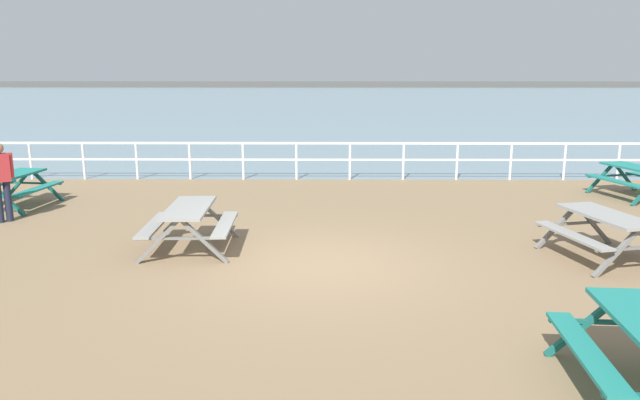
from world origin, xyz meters
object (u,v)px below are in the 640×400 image
(picnic_table_far_left, at_px, (636,174))
(visitor, at_px, (1,177))
(picnic_table_seaward, at_px, (189,217))
(picnic_table_near_left, at_px, (606,225))
(picnic_table_near_right, at_px, (12,182))

(picnic_table_far_left, height_order, visitor, visitor)
(picnic_table_far_left, height_order, picnic_table_seaward, same)
(picnic_table_far_left, xyz_separation_m, visitor, (-14.35, -2.57, 0.36))
(picnic_table_near_left, relative_size, picnic_table_near_right, 1.07)
(picnic_table_far_left, relative_size, picnic_table_seaward, 1.16)
(picnic_table_near_left, height_order, picnic_table_far_left, same)
(picnic_table_near_left, distance_m, picnic_table_seaward, 7.07)
(picnic_table_near_right, distance_m, visitor, 1.49)
(picnic_table_near_left, bearing_deg, picnic_table_far_left, -44.42)
(picnic_table_near_right, bearing_deg, picnic_table_near_left, -101.20)
(picnic_table_near_left, bearing_deg, picnic_table_seaward, 72.65)
(picnic_table_seaward, distance_m, visitor, 4.72)
(picnic_table_near_right, distance_m, picnic_table_far_left, 14.90)
(picnic_table_near_left, xyz_separation_m, picnic_table_far_left, (2.99, 4.97, 0.00))
(picnic_table_near_right, xyz_separation_m, visitor, (0.50, -1.35, 0.36))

